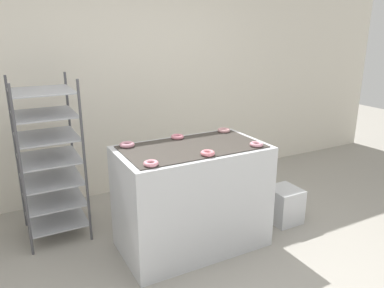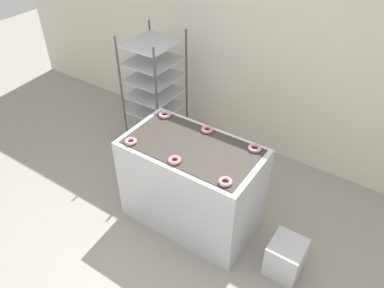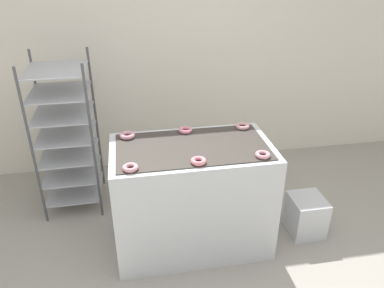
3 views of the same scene
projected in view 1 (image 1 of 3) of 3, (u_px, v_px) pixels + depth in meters
The scene contains 11 objects.
ground_plane at pixel (228, 281), 2.96m from camera, with size 14.00×14.00×0.00m, color #9E998E.
wall_back at pixel (131, 75), 4.34m from camera, with size 8.00×0.05×2.80m.
fryer_machine at pixel (192, 197), 3.34m from camera, with size 1.28×0.73×0.95m.
baking_rack_cart at pixel (49, 158), 3.45m from camera, with size 0.54×0.60×1.52m.
glaze_bin at pixel (284, 205), 3.85m from camera, with size 0.30×0.32×0.36m.
donut_near_left at pixel (151, 163), 2.75m from camera, with size 0.11×0.11×0.03m, color pink.
donut_near_center at pixel (208, 153), 2.97m from camera, with size 0.12×0.12×0.03m, color pink.
donut_near_right at pixel (256, 144), 3.20m from camera, with size 0.11×0.11×0.03m, color #D18B9A.
donut_far_left at pixel (127, 145), 3.18m from camera, with size 0.13×0.13×0.04m, color pink.
donut_far_center at pixel (177, 137), 3.42m from camera, with size 0.12×0.12×0.03m, color pink.
donut_far_right at pixel (224, 130), 3.63m from camera, with size 0.12×0.12×0.03m, color #CF9496.
Camera 1 is at (-1.43, -2.08, 1.92)m, focal length 35.00 mm.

